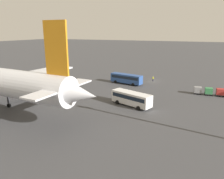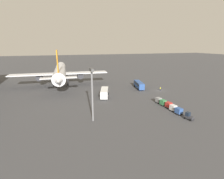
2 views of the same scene
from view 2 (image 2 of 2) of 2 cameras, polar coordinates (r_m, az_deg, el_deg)
name	(u,v)px [view 2 (image 2 of 2)]	position (r m, az deg, el deg)	size (l,w,h in m)	color
ground_plane	(160,91)	(84.58, 15.30, -0.32)	(600.00, 600.00, 0.00)	#424244
airplane	(60,72)	(94.74, -16.59, 5.52)	(56.10, 48.31, 18.83)	silver
shuttle_bus_near	(139,84)	(86.36, 8.79, 1.65)	(11.31, 4.74, 3.24)	#2D5199
shuttle_bus_far	(104,92)	(71.35, -2.49, -0.92)	(10.41, 5.81, 3.24)	white
baggage_tug	(189,116)	(55.26, 23.72, -7.98)	(2.69, 2.27, 2.10)	#333338
worker_person	(160,89)	(84.26, 15.49, 0.22)	(0.38, 0.38, 1.74)	#1E1E2D
cargo_cart_blue	(179,111)	(57.67, 20.99, -6.50)	(2.21, 1.94, 2.06)	#38383D
cargo_cart_white	(173,108)	(59.75, 19.35, -5.62)	(2.21, 1.94, 2.06)	#38383D
cargo_cart_red	(169,105)	(62.03, 18.01, -4.77)	(2.21, 1.94, 2.06)	#38383D
cargo_cart_green	(163,102)	(64.04, 16.35, -4.04)	(2.21, 1.94, 2.06)	#38383D
cargo_cart_grey	(159,100)	(66.25, 14.98, -3.32)	(2.21, 1.94, 2.06)	#38383D
light_pole	(92,89)	(47.40, -6.52, 0.24)	(2.80, 0.70, 14.86)	slate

